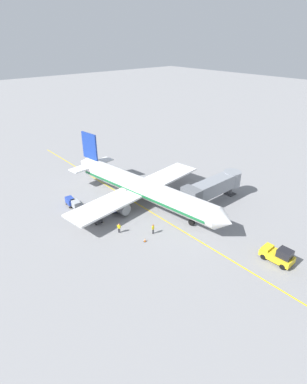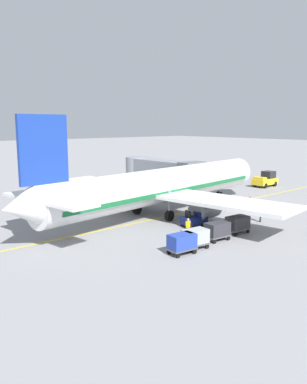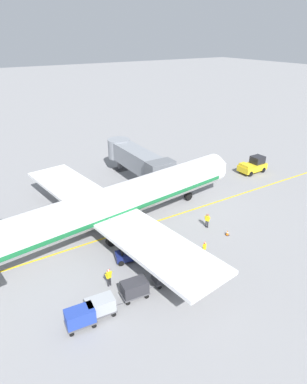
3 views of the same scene
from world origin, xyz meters
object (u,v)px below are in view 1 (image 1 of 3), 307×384
object	(u,v)px
ground_crew_loader	(119,228)
ground_crew_marshaller	(94,203)
jet_bridge	(214,186)
pushback_tractor	(278,255)
baggage_tug_lead	(114,207)
baggage_cart_third_in_train	(76,204)
baggage_cart_front	(96,217)
baggage_cart_tail_end	(70,201)
ground_crew_wing_walker	(153,228)
parked_airliner	(142,188)
safety_cone_nose_left	(145,240)
baggage_cart_second_in_train	(86,210)

from	to	relation	value
ground_crew_loader	ground_crew_marshaller	xyz separation A→B (m)	(-1.13, -9.46, 0.00)
jet_bridge	pushback_tractor	xyz separation A→B (m)	(6.29, 16.84, -2.36)
baggage_tug_lead	baggage_cart_third_in_train	distance (m)	7.02
baggage_cart_front	ground_crew_marshaller	xyz separation A→B (m)	(-2.16, -4.27, 0.00)
jet_bridge	baggage_cart_tail_end	size ratio (longest dim) A/B	4.81
jet_bridge	pushback_tractor	size ratio (longest dim) A/B	3.18
baggage_cart_third_in_train	baggage_cart_tail_end	bearing A→B (deg)	-82.79
ground_crew_wing_walker	jet_bridge	bearing A→B (deg)	-178.89
parked_airliner	baggage_tug_lead	world-z (taller)	parked_airliner
jet_bridge	baggage_cart_front	xyz separation A→B (m)	(20.00, -8.63, -2.51)
jet_bridge	baggage_cart_third_in_train	xyz separation A→B (m)	(20.52, -14.85, -2.51)
baggage_cart_front	safety_cone_nose_left	world-z (taller)	baggage_cart_front
jet_bridge	baggage_cart_second_in_train	xyz separation A→B (m)	(20.21, -11.74, -2.51)
baggage_tug_lead	baggage_cart_third_in_train	xyz separation A→B (m)	(4.81, -5.12, 0.24)
baggage_cart_tail_end	ground_crew_wing_walker	bearing A→B (deg)	108.79
baggage_cart_third_in_train	baggage_cart_tail_end	world-z (taller)	same
baggage_cart_third_in_train	baggage_cart_second_in_train	bearing A→B (deg)	95.72
baggage_cart_second_in_train	ground_crew_loader	xyz separation A→B (m)	(-1.23, 8.30, 0.00)
ground_crew_wing_walker	parked_airliner	bearing A→B (deg)	-118.86
baggage_cart_tail_end	ground_crew_marshaller	distance (m)	4.66
ground_crew_marshaller	safety_cone_nose_left	xyz separation A→B (m)	(-0.47, 14.02, -0.66)
baggage_tug_lead	ground_crew_loader	bearing A→B (deg)	62.61
jet_bridge	parked_airliner	bearing A→B (deg)	-41.03
baggage_cart_front	ground_crew_wing_walker	bearing A→B (deg)	119.24
baggage_cart_second_in_train	jet_bridge	bearing A→B (deg)	149.85
jet_bridge	pushback_tractor	distance (m)	18.12
pushback_tractor	ground_crew_marshaller	xyz separation A→B (m)	(11.56, -29.73, -0.15)
jet_bridge	baggage_cart_third_in_train	world-z (taller)	jet_bridge
baggage_cart_front	ground_crew_marshaller	distance (m)	4.78
pushback_tractor	baggage_tug_lead	world-z (taller)	pushback_tractor
pushback_tractor	baggage_tug_lead	distance (m)	28.19
pushback_tractor	baggage_cart_tail_end	world-z (taller)	pushback_tractor
safety_cone_nose_left	baggage_cart_tail_end	bearing A→B (deg)	-79.23
baggage_cart_second_in_train	baggage_cart_third_in_train	xyz separation A→B (m)	(0.31, -3.11, 0.00)
baggage_cart_tail_end	jet_bridge	bearing A→B (deg)	141.41
baggage_tug_lead	baggage_cart_second_in_train	size ratio (longest dim) A/B	0.92
baggage_cart_tail_end	ground_crew_loader	distance (m)	13.23
baggage_cart_front	safety_cone_nose_left	distance (m)	10.12
pushback_tractor	jet_bridge	bearing A→B (deg)	-110.47
baggage_cart_second_in_train	baggage_cart_tail_end	world-z (taller)	same
baggage_cart_front	ground_crew_wing_walker	xyz separation A→B (m)	(-4.99, 8.92, 0.00)
jet_bridge	baggage_tug_lead	distance (m)	18.68
jet_bridge	ground_crew_loader	world-z (taller)	jet_bridge
baggage_cart_third_in_train	baggage_cart_tail_end	distance (m)	1.71
baggage_cart_second_in_train	pushback_tractor	bearing A→B (deg)	115.98
jet_bridge	ground_crew_marshaller	size ratio (longest dim) A/B	8.40
baggage_tug_lead	baggage_cart_tail_end	bearing A→B (deg)	-53.61
baggage_cart_third_in_train	pushback_tractor	bearing A→B (deg)	114.19
baggage_cart_second_in_train	ground_crew_wing_walker	size ratio (longest dim) A/B	1.75
baggage_cart_tail_end	ground_crew_loader	size ratio (longest dim) A/B	1.75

